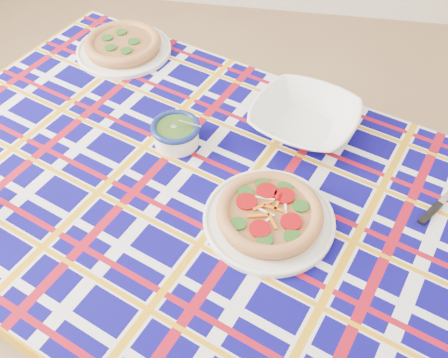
% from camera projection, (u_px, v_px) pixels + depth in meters
% --- Properties ---
extents(floor, '(4.00, 4.00, 0.00)m').
position_uv_depth(floor, '(171.00, 256.00, 2.03)').
color(floor, olive).
rests_on(floor, ground).
extents(dining_table, '(1.89, 1.55, 0.77)m').
position_uv_depth(dining_table, '(205.00, 211.00, 1.30)').
color(dining_table, brown).
rests_on(dining_table, floor).
extents(tablecloth, '(1.94, 1.60, 0.11)m').
position_uv_depth(tablecloth, '(205.00, 205.00, 1.29)').
color(tablecloth, '#090561').
rests_on(tablecloth, dining_table).
extents(main_focaccia_plate, '(0.44, 0.44, 0.06)m').
position_uv_depth(main_focaccia_plate, '(270.00, 213.00, 1.16)').
color(main_focaccia_plate, '#8F5E32').
rests_on(main_focaccia_plate, tablecloth).
extents(pesto_bowl, '(0.18, 0.18, 0.08)m').
position_uv_depth(pesto_bowl, '(176.00, 132.00, 1.33)').
color(pesto_bowl, '#1F3E10').
rests_on(pesto_bowl, tablecloth).
extents(serving_bowl, '(0.37, 0.37, 0.07)m').
position_uv_depth(serving_bowl, '(304.00, 119.00, 1.37)').
color(serving_bowl, white).
rests_on(serving_bowl, tablecloth).
extents(second_focaccia_plate, '(0.44, 0.44, 0.06)m').
position_uv_depth(second_focaccia_plate, '(123.00, 44.00, 1.63)').
color(second_focaccia_plate, '#8F5E32').
rests_on(second_focaccia_plate, tablecloth).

